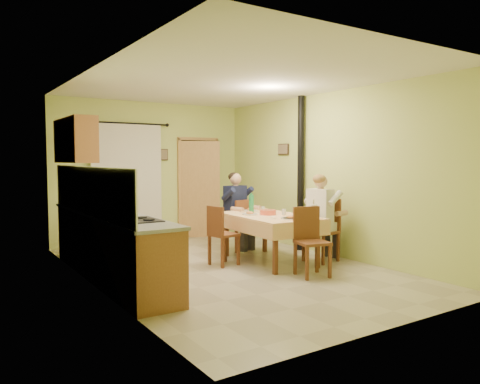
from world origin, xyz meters
TOP-DOWN VIEW (x-y plane):
  - floor at (0.00, 0.00)m, footprint 4.00×6.00m
  - room_shell at (0.00, 0.00)m, footprint 4.04×6.04m
  - kitchen_run at (-1.71, 0.40)m, footprint 0.64×3.64m
  - upper_cabinets at (-1.82, 1.70)m, footprint 0.35×1.40m
  - curtain at (-0.55, 2.90)m, footprint 1.70×0.07m
  - doorway at (1.03, 2.90)m, footprint 0.96×0.37m
  - dining_table at (0.79, 0.05)m, footprint 1.15×1.80m
  - tableware at (0.82, -0.05)m, footprint 0.78×1.64m
  - chair_far at (0.85, 1.12)m, footprint 0.45×0.45m
  - chair_near at (0.74, -1.02)m, footprint 0.50×0.50m
  - chair_right at (1.53, -0.37)m, footprint 0.52×0.52m
  - chair_left at (0.04, 0.26)m, footprint 0.43×0.43m
  - man_far at (0.85, 1.13)m, footprint 0.63×0.54m
  - man_right at (1.51, -0.37)m, footprint 0.52×0.62m
  - stove_flue at (1.90, 0.60)m, footprint 0.24×0.24m
  - picture_back at (0.25, 2.97)m, footprint 0.19×0.03m
  - picture_right at (1.97, 1.20)m, footprint 0.03×0.31m

SIDE VIEW (x-z plane):
  - floor at x=0.00m, z-range -0.01..0.01m
  - chair_far at x=0.85m, z-range -0.18..0.75m
  - chair_left at x=0.04m, z-range -0.18..0.76m
  - chair_near at x=0.74m, z-range -0.20..0.78m
  - chair_right at x=1.53m, z-range -0.22..0.80m
  - dining_table at x=0.79m, z-range 0.00..0.76m
  - kitchen_run at x=-1.71m, z-range -0.30..1.26m
  - tableware at x=0.82m, z-range 0.65..0.98m
  - man_far at x=0.85m, z-range 0.18..1.57m
  - man_right at x=1.51m, z-range 0.18..1.57m
  - stove_flue at x=1.90m, z-range -0.38..2.42m
  - doorway at x=1.03m, z-range -0.02..2.13m
  - curtain at x=-0.55m, z-range 0.15..2.37m
  - picture_back at x=0.25m, z-range 1.64..1.86m
  - room_shell at x=0.00m, z-range 0.41..3.23m
  - picture_right at x=1.97m, z-range 1.75..1.96m
  - upper_cabinets at x=-1.82m, z-range 1.60..2.30m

